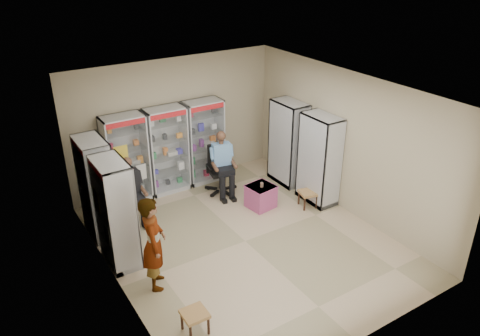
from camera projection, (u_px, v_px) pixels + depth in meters
floor at (245, 241)px, 9.09m from camera, size 6.00×6.00×0.00m
room_shell at (246, 148)px, 8.23m from camera, size 5.02×6.02×3.01m
cabinet_back_left at (126, 160)px, 10.10m from camera, size 0.90×0.50×2.00m
cabinet_back_mid at (167, 150)px, 10.56m from camera, size 0.90×0.50×2.00m
cabinet_back_right at (204, 142)px, 11.02m from camera, size 0.90×0.50×2.00m
cabinet_right_far at (288, 143)px, 10.95m from camera, size 0.90×0.50×2.00m
cabinet_right_near at (319, 160)px, 10.11m from camera, size 0.90×0.50×2.00m
cabinet_left_far at (97, 188)px, 8.95m from camera, size 0.90×0.50×2.00m
cabinet_left_near at (116, 213)px, 8.11m from camera, size 0.90×0.50×2.00m
wooden_chair at (130, 198)px, 9.66m from camera, size 0.42×0.42×0.94m
seated_customer at (130, 191)px, 9.53m from camera, size 0.44×0.60×1.34m
office_chair at (220, 169)px, 10.68m from camera, size 0.72×0.72×1.11m
seated_shopkeeper at (221, 164)px, 10.58m from camera, size 0.58×0.73×1.42m
pink_trunk at (261, 196)px, 10.17m from camera, size 0.60×0.58×0.51m
tea_glass at (262, 185)px, 10.00m from camera, size 0.07×0.07×0.10m
woven_stool_a at (308, 199)px, 10.21m from camera, size 0.44×0.44×0.36m
woven_stool_b at (195, 322)px, 6.91m from camera, size 0.37×0.37×0.37m
standing_man at (154, 243)px, 7.59m from camera, size 0.60×0.72×1.67m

